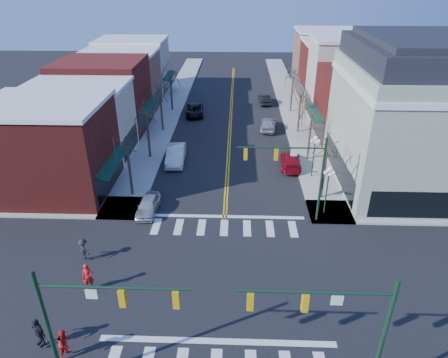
# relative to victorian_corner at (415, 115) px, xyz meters

# --- Properties ---
(ground) EXTENTS (160.00, 160.00, 0.00)m
(ground) POSITION_rel_victorian_corner_xyz_m (-16.50, -14.50, -6.66)
(ground) COLOR black
(ground) RESTS_ON ground
(sidewalk_left) EXTENTS (3.50, 70.00, 0.15)m
(sidewalk_left) POSITION_rel_victorian_corner_xyz_m (-25.25, 5.50, -6.58)
(sidewalk_left) COLOR #9E9B93
(sidewalk_left) RESTS_ON ground
(sidewalk_right) EXTENTS (3.50, 70.00, 0.15)m
(sidewalk_right) POSITION_rel_victorian_corner_xyz_m (-7.75, 5.50, -6.58)
(sidewalk_right) COLOR #9E9B93
(sidewalk_right) RESTS_ON ground
(bldg_left_brick_a) EXTENTS (10.00, 8.50, 8.00)m
(bldg_left_brick_a) POSITION_rel_victorian_corner_xyz_m (-32.00, -2.75, -2.66)
(bldg_left_brick_a) COLOR maroon
(bldg_left_brick_a) RESTS_ON ground
(bldg_left_stucco_a) EXTENTS (10.00, 7.00, 7.50)m
(bldg_left_stucco_a) POSITION_rel_victorian_corner_xyz_m (-32.00, 5.00, -2.91)
(bldg_left_stucco_a) COLOR #BEB59D
(bldg_left_stucco_a) RESTS_ON ground
(bldg_left_brick_b) EXTENTS (10.00, 9.00, 8.50)m
(bldg_left_brick_b) POSITION_rel_victorian_corner_xyz_m (-32.00, 13.00, -2.41)
(bldg_left_brick_b) COLOR maroon
(bldg_left_brick_b) RESTS_ON ground
(bldg_left_tan) EXTENTS (10.00, 7.50, 7.80)m
(bldg_left_tan) POSITION_rel_victorian_corner_xyz_m (-32.00, 21.25, -2.76)
(bldg_left_tan) COLOR #A07358
(bldg_left_tan) RESTS_ON ground
(bldg_left_stucco_b) EXTENTS (10.00, 8.00, 8.20)m
(bldg_left_stucco_b) POSITION_rel_victorian_corner_xyz_m (-32.00, 29.00, -2.56)
(bldg_left_stucco_b) COLOR #BEB59D
(bldg_left_stucco_b) RESTS_ON ground
(bldg_right_brick_a) EXTENTS (10.00, 8.50, 8.00)m
(bldg_right_brick_a) POSITION_rel_victorian_corner_xyz_m (-1.00, 11.25, -2.66)
(bldg_right_brick_a) COLOR maroon
(bldg_right_brick_a) RESTS_ON ground
(bldg_right_stucco) EXTENTS (10.00, 7.00, 10.00)m
(bldg_right_stucco) POSITION_rel_victorian_corner_xyz_m (-1.00, 19.00, -1.66)
(bldg_right_stucco) COLOR #BEB59D
(bldg_right_stucco) RESTS_ON ground
(bldg_right_brick_b) EXTENTS (10.00, 8.00, 8.50)m
(bldg_right_brick_b) POSITION_rel_victorian_corner_xyz_m (-1.00, 26.50, -2.41)
(bldg_right_brick_b) COLOR maroon
(bldg_right_brick_b) RESTS_ON ground
(bldg_right_tan) EXTENTS (10.00, 8.00, 9.00)m
(bldg_right_tan) POSITION_rel_victorian_corner_xyz_m (-1.00, 34.50, -2.16)
(bldg_right_tan) COLOR #A07358
(bldg_right_tan) RESTS_ON ground
(victorian_corner) EXTENTS (12.25, 14.25, 13.30)m
(victorian_corner) POSITION_rel_victorian_corner_xyz_m (0.00, 0.00, 0.00)
(victorian_corner) COLOR #9DA992
(victorian_corner) RESTS_ON ground
(traffic_mast_near_left) EXTENTS (6.60, 0.28, 7.20)m
(traffic_mast_near_left) POSITION_rel_victorian_corner_xyz_m (-22.05, -21.90, -1.95)
(traffic_mast_near_left) COLOR #14331E
(traffic_mast_near_left) RESTS_ON ground
(traffic_mast_near_right) EXTENTS (6.60, 0.28, 7.20)m
(traffic_mast_near_right) POSITION_rel_victorian_corner_xyz_m (-10.95, -21.90, -1.95)
(traffic_mast_near_right) COLOR #14331E
(traffic_mast_near_right) RESTS_ON ground
(traffic_mast_far_right) EXTENTS (6.60, 0.28, 7.20)m
(traffic_mast_far_right) POSITION_rel_victorian_corner_xyz_m (-10.95, -7.10, -1.95)
(traffic_mast_far_right) COLOR #14331E
(traffic_mast_far_right) RESTS_ON ground
(lamppost_corner) EXTENTS (0.36, 0.36, 4.33)m
(lamppost_corner) POSITION_rel_victorian_corner_xyz_m (-8.30, -6.00, -3.70)
(lamppost_corner) COLOR #14331E
(lamppost_corner) RESTS_ON ground
(lamppost_midblock) EXTENTS (0.36, 0.36, 4.33)m
(lamppost_midblock) POSITION_rel_victorian_corner_xyz_m (-8.30, 0.50, -3.70)
(lamppost_midblock) COLOR #14331E
(lamppost_midblock) RESTS_ON ground
(tree_left_a) EXTENTS (0.24, 0.24, 4.76)m
(tree_left_a) POSITION_rel_victorian_corner_xyz_m (-24.90, -3.50, -4.28)
(tree_left_a) COLOR #382B21
(tree_left_a) RESTS_ON ground
(tree_left_b) EXTENTS (0.24, 0.24, 5.04)m
(tree_left_b) POSITION_rel_victorian_corner_xyz_m (-24.90, 4.50, -4.14)
(tree_left_b) COLOR #382B21
(tree_left_b) RESTS_ON ground
(tree_left_c) EXTENTS (0.24, 0.24, 4.55)m
(tree_left_c) POSITION_rel_victorian_corner_xyz_m (-24.90, 12.50, -4.38)
(tree_left_c) COLOR #382B21
(tree_left_c) RESTS_ON ground
(tree_left_d) EXTENTS (0.24, 0.24, 4.90)m
(tree_left_d) POSITION_rel_victorian_corner_xyz_m (-24.90, 20.50, -4.21)
(tree_left_d) COLOR #382B21
(tree_left_d) RESTS_ON ground
(tree_right_a) EXTENTS (0.24, 0.24, 4.62)m
(tree_right_a) POSITION_rel_victorian_corner_xyz_m (-8.10, -3.50, -4.35)
(tree_right_a) COLOR #382B21
(tree_right_a) RESTS_ON ground
(tree_right_b) EXTENTS (0.24, 0.24, 5.18)m
(tree_right_b) POSITION_rel_victorian_corner_xyz_m (-8.10, 4.50, -4.07)
(tree_right_b) COLOR #382B21
(tree_right_b) RESTS_ON ground
(tree_right_c) EXTENTS (0.24, 0.24, 4.83)m
(tree_right_c) POSITION_rel_victorian_corner_xyz_m (-8.10, 12.50, -4.24)
(tree_right_c) COLOR #382B21
(tree_right_c) RESTS_ON ground
(tree_right_d) EXTENTS (0.24, 0.24, 4.97)m
(tree_right_d) POSITION_rel_victorian_corner_xyz_m (-8.10, 20.50, -4.17)
(tree_right_d) COLOR #382B21
(tree_right_d) RESTS_ON ground
(car_left_near) EXTENTS (1.70, 3.93, 1.32)m
(car_left_near) POSITION_rel_victorian_corner_xyz_m (-22.90, -6.21, -6.00)
(car_left_near) COLOR silver
(car_left_near) RESTS_ON ground
(car_left_mid) EXTENTS (2.00, 5.17, 1.68)m
(car_left_mid) POSITION_rel_victorian_corner_xyz_m (-21.97, 3.52, -5.82)
(car_left_mid) COLOR silver
(car_left_mid) RESTS_ON ground
(car_left_far) EXTENTS (2.73, 5.21, 1.40)m
(car_left_far) POSITION_rel_victorian_corner_xyz_m (-21.49, 18.55, -5.96)
(car_left_far) COLOR black
(car_left_far) RESTS_ON ground
(car_right_near) EXTENTS (2.27, 4.96, 1.41)m
(car_right_near) POSITION_rel_victorian_corner_xyz_m (-10.10, 2.78, -5.95)
(car_right_near) COLOR maroon
(car_right_near) RESTS_ON ground
(car_right_mid) EXTENTS (2.40, 4.87, 1.60)m
(car_right_mid) POSITION_rel_victorian_corner_xyz_m (-11.70, 13.39, -5.86)
(car_right_mid) COLOR #B7B7BC
(car_right_mid) RESTS_ON ground
(car_right_far) EXTENTS (1.78, 4.31, 1.39)m
(car_right_far) POSITION_rel_victorian_corner_xyz_m (-11.56, 24.19, -5.96)
(car_right_far) COLOR black
(car_right_far) RESTS_ON ground
(pedestrian_red_a) EXTENTS (0.77, 0.61, 1.85)m
(pedestrian_red_a) POSITION_rel_victorian_corner_xyz_m (-24.77, -15.42, -5.58)
(pedestrian_red_a) COLOR red
(pedestrian_red_a) RESTS_ON sidewalk_left
(pedestrian_red_b) EXTENTS (0.93, 1.05, 1.79)m
(pedestrian_red_b) POSITION_rel_victorian_corner_xyz_m (-24.28, -20.37, -5.61)
(pedestrian_red_b) COLOR red
(pedestrian_red_b) RESTS_ON sidewalk_left
(pedestrian_dark_a) EXTENTS (1.15, 0.93, 1.83)m
(pedestrian_dark_a) POSITION_rel_victorian_corner_xyz_m (-25.97, -19.72, -5.59)
(pedestrian_dark_a) COLOR black
(pedestrian_dark_a) RESTS_ON sidewalk_left
(pedestrian_dark_b) EXTENTS (1.18, 1.10, 1.60)m
(pedestrian_dark_b) POSITION_rel_victorian_corner_xyz_m (-26.06, -12.54, -5.71)
(pedestrian_dark_b) COLOR black
(pedestrian_dark_b) RESTS_ON sidewalk_left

